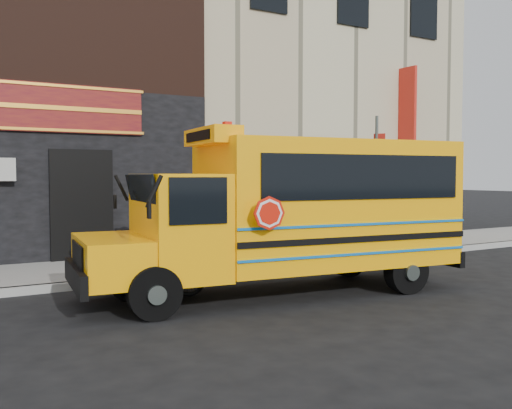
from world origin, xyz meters
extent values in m
plane|color=black|center=(0.00, 0.00, 0.00)|extent=(120.00, 120.00, 0.00)
cube|color=#989993|center=(0.00, 2.60, 0.07)|extent=(40.00, 0.20, 0.15)
cube|color=slate|center=(0.00, 4.10, 0.07)|extent=(40.00, 3.00, 0.15)
cube|color=#BBB38C|center=(0.00, 10.50, 6.15)|extent=(20.00, 10.00, 12.00)
cube|color=black|center=(-3.20, 5.40, 1.40)|extent=(1.30, 0.10, 2.50)
cube|color=red|center=(7.00, 5.15, 4.35)|extent=(0.10, 0.70, 2.40)
cylinder|color=black|center=(-3.52, -0.27, 0.40)|extent=(0.83, 0.37, 0.80)
cylinder|color=black|center=(-3.31, 1.62, 0.40)|extent=(0.83, 0.37, 0.80)
cylinder|color=black|center=(1.05, -0.78, 0.40)|extent=(0.83, 0.37, 0.80)
cylinder|color=black|center=(1.26, 1.11, 0.40)|extent=(0.83, 0.37, 0.80)
cube|color=#FFA405|center=(-3.86, 0.73, 0.80)|extent=(1.22, 2.10, 0.70)
cube|color=black|center=(-4.41, 0.79, 0.55)|extent=(0.35, 2.05, 0.35)
cube|color=#FFA405|center=(-2.77, 0.60, 1.30)|extent=(1.42, 2.22, 1.70)
cube|color=black|center=(-3.33, 0.67, 1.70)|extent=(0.26, 1.80, 0.90)
cube|color=#FFA405|center=(0.07, 0.29, 1.62)|extent=(4.72, 2.68, 2.25)
cube|color=black|center=(2.33, 0.04, 0.55)|extent=(0.36, 2.20, 0.30)
cube|color=black|center=(0.04, -0.83, 2.10)|extent=(3.88, 0.47, 0.75)
cube|color=#FFA405|center=(-2.17, 0.54, 2.78)|extent=(0.67, 1.65, 0.28)
cylinder|color=red|center=(-1.87, -0.80, 1.55)|extent=(0.52, 0.09, 0.52)
cylinder|color=#444C48|center=(3.75, 3.00, 1.83)|extent=(0.08, 0.08, 3.65)
cube|color=red|center=(3.78, 2.92, 2.97)|extent=(0.13, 0.31, 0.46)
cube|color=white|center=(3.78, 2.92, 2.40)|extent=(0.13, 0.31, 0.40)
imported|color=black|center=(-2.94, 1.00, 0.51)|extent=(1.74, 0.63, 1.02)
imported|color=#111B33|center=(-2.92, 0.99, 0.82)|extent=(0.41, 0.61, 1.63)
camera|label=1|loc=(-6.43, -8.16, 2.14)|focal=40.00mm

